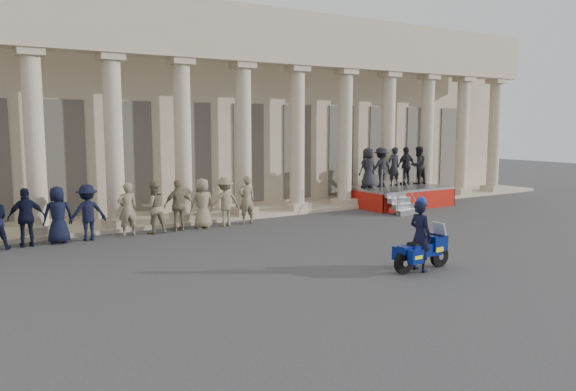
{
  "coord_description": "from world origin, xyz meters",
  "views": [
    {
      "loc": [
        -9.33,
        -12.27,
        3.82
      ],
      "look_at": [
        0.03,
        2.59,
        1.6
      ],
      "focal_mm": 35.0,
      "sensor_mm": 36.0,
      "label": 1
    }
  ],
  "objects": [
    {
      "name": "reviewing_stand",
      "position": [
        9.12,
        7.5,
        1.52
      ],
      "size": [
        4.51,
        4.26,
        2.76
      ],
      "color": "gray",
      "rests_on": "ground"
    },
    {
      "name": "motorcycle",
      "position": [
        1.39,
        -1.92,
        0.53
      ],
      "size": [
        1.92,
        0.79,
        1.23
      ],
      "rotation": [
        0.0,
        0.0,
        0.02
      ],
      "color": "black",
      "rests_on": "ground"
    },
    {
      "name": "ground",
      "position": [
        0.0,
        0.0,
        0.0
      ],
      "size": [
        90.0,
        90.0,
        0.0
      ],
      "primitive_type": "plane",
      "color": "#38383A",
      "rests_on": "ground"
    },
    {
      "name": "officer_rank",
      "position": [
        -7.47,
        6.79,
        0.93
      ],
      "size": [
        16.94,
        0.71,
        1.86
      ],
      "color": "black",
      "rests_on": "ground"
    },
    {
      "name": "building",
      "position": [
        -0.0,
        14.74,
        4.52
      ],
      "size": [
        40.0,
        12.5,
        9.0
      ],
      "color": "tan",
      "rests_on": "ground"
    },
    {
      "name": "rider",
      "position": [
        1.29,
        -1.92,
        0.97
      ],
      "size": [
        0.46,
        0.69,
        1.97
      ],
      "rotation": [
        0.0,
        0.0,
        1.59
      ],
      "color": "black",
      "rests_on": "ground"
    }
  ]
}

